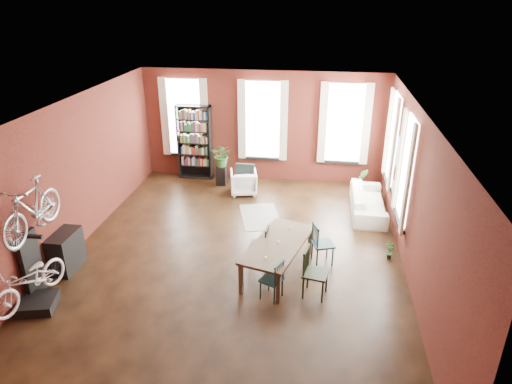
% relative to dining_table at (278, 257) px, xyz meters
% --- Properties ---
extents(room, '(9.00, 9.04, 3.22)m').
position_rel_dining_table_xyz_m(room, '(-0.71, 1.03, 1.80)').
color(room, black).
rests_on(room, ground).
extents(dining_table, '(1.40, 2.14, 0.67)m').
position_rel_dining_table_xyz_m(dining_table, '(0.00, 0.00, 0.00)').
color(dining_table, '#4A3B2C').
rests_on(dining_table, ground).
extents(dining_chair_a, '(0.48, 0.48, 0.79)m').
position_rel_dining_table_xyz_m(dining_chair_a, '(-0.03, -0.84, 0.06)').
color(dining_chair_a, '#183534').
rests_on(dining_chair_a, ground).
extents(dining_chair_b, '(0.39, 0.39, 0.81)m').
position_rel_dining_table_xyz_m(dining_chair_b, '(-0.43, 0.33, 0.07)').
color(dining_chair_b, black).
rests_on(dining_chair_b, ground).
extents(dining_chair_c, '(0.52, 0.52, 0.96)m').
position_rel_dining_table_xyz_m(dining_chair_c, '(0.76, -0.66, 0.14)').
color(dining_chair_c, black).
rests_on(dining_chair_c, ground).
extents(dining_chair_d, '(0.53, 0.53, 0.89)m').
position_rel_dining_table_xyz_m(dining_chair_d, '(0.88, 0.49, 0.11)').
color(dining_chair_d, '#1A3639').
rests_on(dining_chair_d, ground).
extents(bookshelf, '(1.00, 0.32, 2.20)m').
position_rel_dining_table_xyz_m(bookshelf, '(-2.96, 4.71, 0.76)').
color(bookshelf, black).
rests_on(bookshelf, ground).
extents(white_armchair, '(0.84, 0.80, 0.73)m').
position_rel_dining_table_xyz_m(white_armchair, '(-1.34, 3.74, 0.03)').
color(white_armchair, silver).
rests_on(white_armchair, ground).
extents(cream_sofa, '(0.61, 2.08, 0.81)m').
position_rel_dining_table_xyz_m(cream_sofa, '(1.99, 3.01, 0.07)').
color(cream_sofa, beige).
rests_on(cream_sofa, ground).
extents(striped_rug, '(1.29, 1.67, 0.01)m').
position_rel_dining_table_xyz_m(striped_rug, '(-0.68, 2.37, -0.33)').
color(striped_rug, black).
rests_on(striped_rug, ground).
extents(bike_trainer, '(0.77, 0.77, 0.18)m').
position_rel_dining_table_xyz_m(bike_trainer, '(-4.14, -1.76, -0.24)').
color(bike_trainer, black).
rests_on(bike_trainer, ground).
extents(bike_wall_rack, '(0.16, 0.60, 1.30)m').
position_rel_dining_table_xyz_m(bike_wall_rack, '(-4.36, -1.39, 0.31)').
color(bike_wall_rack, black).
rests_on(bike_wall_rack, ground).
extents(console_table, '(0.40, 0.80, 0.80)m').
position_rel_dining_table_xyz_m(console_table, '(-4.24, -0.49, 0.06)').
color(console_table, black).
rests_on(console_table, ground).
extents(plant_stand, '(0.29, 0.29, 0.55)m').
position_rel_dining_table_xyz_m(plant_stand, '(-2.09, 4.27, -0.06)').
color(plant_stand, black).
rests_on(plant_stand, ground).
extents(plant_by_sofa, '(0.53, 0.80, 0.33)m').
position_rel_dining_table_xyz_m(plant_by_sofa, '(1.86, 4.21, -0.17)').
color(plant_by_sofa, '#305D25').
rests_on(plant_by_sofa, ground).
extents(plant_small, '(0.34, 0.44, 0.14)m').
position_rel_dining_table_xyz_m(plant_small, '(2.28, 0.85, -0.27)').
color(plant_small, '#2D5923').
rests_on(plant_small, ground).
extents(bicycle_floor, '(0.72, 0.93, 1.56)m').
position_rel_dining_table_xyz_m(bicycle_floor, '(-4.16, -1.78, 0.63)').
color(bicycle_floor, white).
rests_on(bicycle_floor, bike_trainer).
extents(bicycle_hung, '(0.47, 1.00, 1.66)m').
position_rel_dining_table_xyz_m(bicycle_hung, '(-4.11, -1.39, 1.80)').
color(bicycle_hung, '#A5A8AD').
rests_on(bicycle_hung, bike_wall_rack).
extents(plant_on_stand, '(0.64, 0.70, 0.53)m').
position_rel_dining_table_xyz_m(plant_on_stand, '(-2.05, 4.29, 0.48)').
color(plant_on_stand, '#2B5C24').
rests_on(plant_on_stand, plant_stand).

